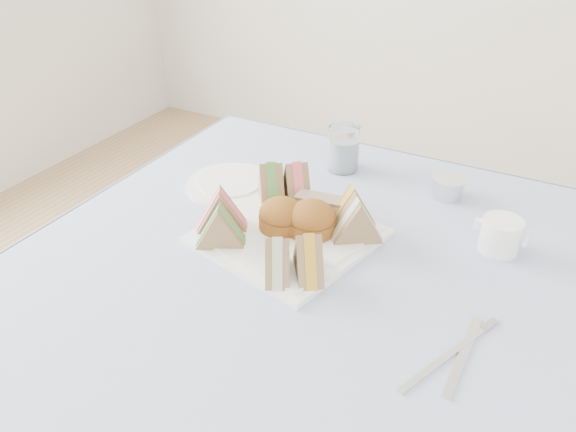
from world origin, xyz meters
The scene contains 20 objects.
table centered at (0.00, 0.00, 0.37)m, with size 0.90×0.90×0.74m, color brown.
tablecloth centered at (0.00, 0.00, 0.74)m, with size 1.02×1.02×0.01m, color #A5AFCA.
serving_plate centered at (-0.08, 0.05, 0.75)m, with size 0.28×0.28×0.01m, color white.
sandwich_fl_a centered at (-0.19, 0.01, 0.80)m, with size 0.10×0.04×0.08m, color #A17B59, non-canonical shape.
sandwich_fl_b centered at (-0.17, -0.04, 0.80)m, with size 0.09×0.04×0.08m, color #A17B59, non-canonical shape.
sandwich_fr_a centered at (0.01, -0.04, 0.80)m, with size 0.09×0.04×0.08m, color #A17B59, non-canonical shape.
sandwich_fr_b centered at (-0.03, -0.07, 0.80)m, with size 0.08×0.04×0.07m, color #A17B59, non-canonical shape.
sandwich_bl_a centered at (-0.16, 0.14, 0.80)m, with size 0.10×0.05×0.09m, color #A17B59, non-canonical shape.
sandwich_bl_b centered at (-0.12, 0.17, 0.80)m, with size 0.10×0.05×0.09m, color #A17B59, non-canonical shape.
sandwich_br_a centered at (0.04, 0.09, 0.80)m, with size 0.09×0.04×0.08m, color #A17B59, non-canonical shape.
sandwich_br_b centered at (0.01, 0.14, 0.80)m, with size 0.09×0.04×0.08m, color #A17B59, non-canonical shape.
scone_left centered at (-0.09, 0.06, 0.79)m, with size 0.09×0.09×0.06m, color brown.
scone_right centered at (-0.04, 0.07, 0.79)m, with size 0.09×0.09×0.06m, color brown.
pastry_slice centered at (-0.05, 0.13, 0.78)m, with size 0.09×0.04×0.04m, color tan.
side_plate centered at (-0.28, 0.17, 0.75)m, with size 0.19×0.19×0.01m, color white.
water_glass centered at (-0.10, 0.36, 0.80)m, with size 0.07×0.07×0.10m, color white.
tea_strainer centered at (0.14, 0.34, 0.77)m, with size 0.07×0.07×0.04m, color silver.
knife centered at (0.28, -0.09, 0.75)m, with size 0.01×0.17×0.00m, color silver.
fork centered at (0.26, -0.11, 0.75)m, with size 0.01×0.19×0.00m, color silver.
creamer_jug centered at (0.27, 0.20, 0.78)m, with size 0.07×0.07×0.06m, color white.
Camera 1 is at (0.33, -0.71, 1.33)m, focal length 35.00 mm.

